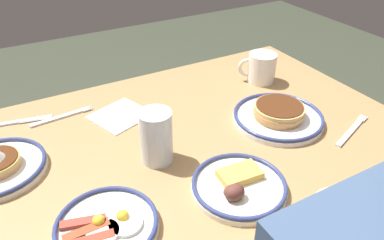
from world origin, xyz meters
TOP-DOWN VIEW (x-y plane):
  - dining_table at (0.00, 0.00)m, footprint 1.24×0.83m
  - plate_center_pancakes at (0.28, 0.19)m, footprint 0.21×0.21m
  - plate_far_companion at (-0.01, 0.22)m, footprint 0.22×0.22m
  - plate_far_side at (-0.27, 0.05)m, footprint 0.26×0.26m
  - coffee_mug at (-0.39, -0.18)m, footprint 0.12×0.09m
  - drinking_glass at (0.10, 0.04)m, footprint 0.08×0.08m
  - paper_napkin at (0.11, -0.20)m, footprint 0.19×0.18m
  - fork_near at (-0.42, 0.19)m, footprint 0.19×0.08m
  - fork_far at (0.27, -0.28)m, footprint 0.18×0.03m
  - butter_knife at (0.41, -0.31)m, footprint 0.23×0.06m

SIDE VIEW (x-z plane):
  - dining_table at x=0.00m, z-range 0.27..1.01m
  - paper_napkin at x=0.11m, z-range 0.74..0.74m
  - butter_knife at x=0.41m, z-range 0.74..0.75m
  - fork_near at x=-0.42m, z-range 0.74..0.75m
  - fork_far at x=0.27m, z-range 0.74..0.75m
  - plate_center_pancakes at x=0.28m, z-range 0.73..0.77m
  - plate_far_companion at x=-0.01m, z-range 0.73..0.78m
  - plate_far_side at x=-0.27m, z-range 0.73..0.79m
  - coffee_mug at x=-0.39m, z-range 0.74..0.84m
  - drinking_glass at x=0.10m, z-range 0.73..0.87m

